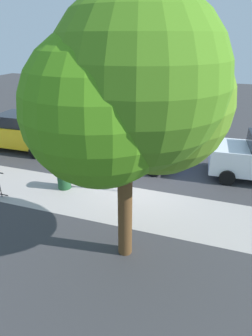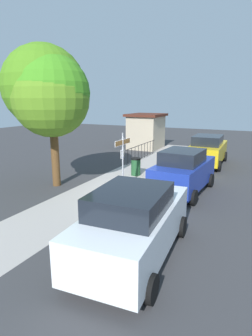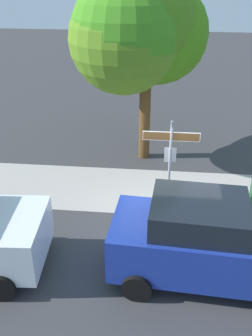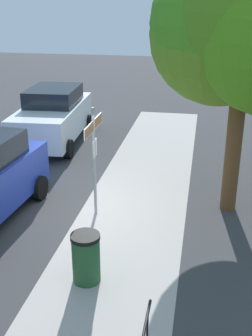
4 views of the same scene
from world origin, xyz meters
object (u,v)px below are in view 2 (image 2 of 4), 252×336
(car_white, at_px, (134,223))
(car_yellow, at_px, (208,150))
(car_blue, at_px, (183,171))
(street_sign, at_px, (123,152))
(trash_bin, at_px, (136,167))
(shade_tree, at_px, (48,94))
(utility_shed, at_px, (146,131))

(car_white, height_order, car_yellow, car_white)
(car_blue, distance_m, car_yellow, 6.21)
(street_sign, bearing_deg, trash_bin, 10.78)
(shade_tree, bearing_deg, utility_shed, 1.18)
(street_sign, distance_m, car_white, 5.93)
(street_sign, bearing_deg, car_yellow, -20.28)
(street_sign, height_order, utility_shed, utility_shed)
(trash_bin, bearing_deg, car_blue, -119.88)
(car_white, bearing_deg, car_blue, -1.22)
(car_white, height_order, utility_shed, utility_shed)
(car_yellow, distance_m, trash_bin, 5.40)
(trash_bin, bearing_deg, street_sign, -169.22)
(shade_tree, height_order, trash_bin, shade_tree)
(car_white, relative_size, trash_bin, 4.86)
(utility_shed, distance_m, trash_bin, 9.18)
(utility_shed, bearing_deg, car_white, -159.01)
(street_sign, bearing_deg, shade_tree, 110.61)
(car_blue, bearing_deg, car_yellow, 4.16)
(street_sign, xyz_separation_m, utility_shed, (11.27, 3.40, -0.31))
(car_blue, height_order, trash_bin, car_blue)
(street_sign, distance_m, shade_tree, 4.23)
(car_white, distance_m, car_blue, 5.94)
(car_blue, relative_size, car_yellow, 0.92)
(car_white, relative_size, car_blue, 1.11)
(utility_shed, bearing_deg, car_blue, -149.99)
(street_sign, xyz_separation_m, trash_bin, (2.62, 0.50, -1.32))
(shade_tree, xyz_separation_m, car_yellow, (8.20, -5.74, -3.41))
(shade_tree, relative_size, car_yellow, 1.41)
(car_yellow, xyz_separation_m, utility_shed, (4.25, 5.99, 0.53))
(car_yellow, bearing_deg, trash_bin, 143.84)
(street_sign, bearing_deg, utility_shed, 16.78)
(street_sign, height_order, car_blue, street_sign)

